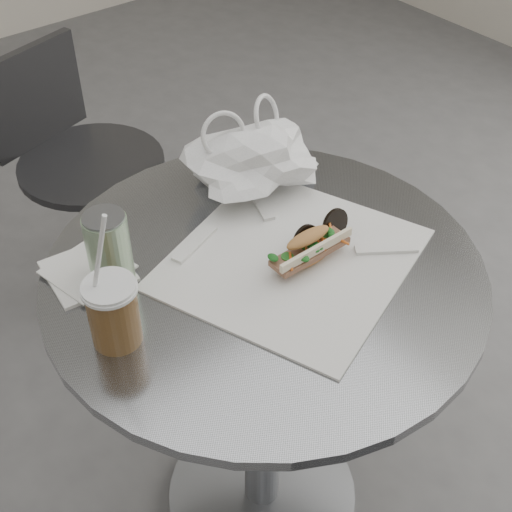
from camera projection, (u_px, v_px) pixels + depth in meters
cafe_table at (263, 371)px, 1.40m from camera, size 0.76×0.76×0.74m
chair_far at (88, 198)px, 2.04m from camera, size 0.40×0.43×0.75m
sandwich_paper at (291, 259)px, 1.23m from camera, size 0.50×0.49×0.00m
banh_mi at (309, 249)px, 1.20m from camera, size 0.18×0.07×0.06m
iced_coffee at (113, 311)px, 1.06m from camera, size 0.08×0.08×0.24m
sunglasses at (319, 234)px, 1.25m from camera, size 0.13×0.03×0.06m
plastic_bag at (253, 161)px, 1.35m from camera, size 0.27×0.22×0.12m
napkin_stack at (88, 271)px, 1.20m from camera, size 0.15×0.15×0.01m
drink_can at (109, 250)px, 1.15m from camera, size 0.07×0.07×0.14m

